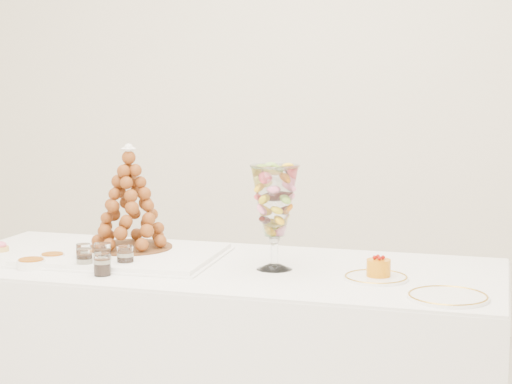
# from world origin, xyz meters

# --- Properties ---
(buffet_table) EXTENTS (1.91, 0.82, 0.72)m
(buffet_table) POSITION_xyz_m (-0.02, 0.18, 0.36)
(buffet_table) COLOR white
(buffet_table) RESTS_ON ground
(lace_tray) EXTENTS (0.64, 0.48, 0.02)m
(lace_tray) POSITION_xyz_m (-0.36, 0.21, 0.73)
(lace_tray) COLOR white
(lace_tray) RESTS_ON buffet_table
(macaron_vase) EXTENTS (0.16, 0.16, 0.34)m
(macaron_vase) POSITION_xyz_m (0.18, 0.17, 0.94)
(macaron_vase) COLOR white
(macaron_vase) RESTS_ON buffet_table
(cake_plate) EXTENTS (0.20, 0.20, 0.01)m
(cake_plate) POSITION_xyz_m (0.52, 0.11, 0.72)
(cake_plate) COLOR white
(cake_plate) RESTS_ON buffet_table
(spare_plate) EXTENTS (0.23, 0.23, 0.01)m
(spare_plate) POSITION_xyz_m (0.74, -0.08, 0.72)
(spare_plate) COLOR white
(spare_plate) RESTS_ON buffet_table
(pink_tart) EXTENTS (0.06, 0.06, 0.04)m
(pink_tart) POSITION_xyz_m (-0.84, 0.21, 0.73)
(pink_tart) COLOR tan
(pink_tart) RESTS_ON buffet_table
(verrine_a) EXTENTS (0.06, 0.06, 0.07)m
(verrine_a) POSITION_xyz_m (-0.47, 0.10, 0.75)
(verrine_a) COLOR white
(verrine_a) RESTS_ON buffet_table
(verrine_b) EXTENTS (0.07, 0.07, 0.08)m
(verrine_b) POSITION_xyz_m (-0.38, 0.07, 0.76)
(verrine_b) COLOR white
(verrine_b) RESTS_ON buffet_table
(verrine_c) EXTENTS (0.06, 0.06, 0.07)m
(verrine_c) POSITION_xyz_m (-0.30, 0.06, 0.75)
(verrine_c) COLOR white
(verrine_c) RESTS_ON buffet_table
(verrine_d) EXTENTS (0.06, 0.06, 0.07)m
(verrine_d) POSITION_xyz_m (-0.42, 0.01, 0.75)
(verrine_d) COLOR white
(verrine_d) RESTS_ON buffet_table
(verrine_e) EXTENTS (0.06, 0.06, 0.07)m
(verrine_e) POSITION_xyz_m (-0.33, -0.05, 0.75)
(verrine_e) COLOR white
(verrine_e) RESTS_ON buffet_table
(ramekin_back) EXTENTS (0.08, 0.08, 0.03)m
(ramekin_back) POSITION_xyz_m (-0.58, 0.09, 0.73)
(ramekin_back) COLOR white
(ramekin_back) RESTS_ON buffet_table
(ramekin_front) EXTENTS (0.09, 0.09, 0.03)m
(ramekin_front) POSITION_xyz_m (-0.60, -0.02, 0.73)
(ramekin_front) COLOR white
(ramekin_front) RESTS_ON buffet_table
(croquembouche) EXTENTS (0.30, 0.30, 0.37)m
(croquembouche) POSITION_xyz_m (-0.37, 0.28, 0.92)
(croquembouche) COLOR brown
(croquembouche) RESTS_ON lace_tray
(mousse_cake) EXTENTS (0.08, 0.08, 0.07)m
(mousse_cake) POSITION_xyz_m (0.52, 0.11, 0.75)
(mousse_cake) COLOR orange
(mousse_cake) RESTS_ON cake_plate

